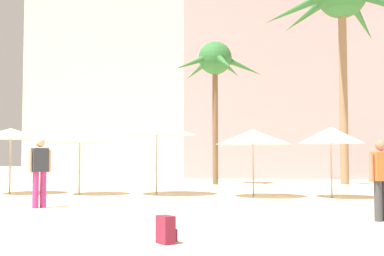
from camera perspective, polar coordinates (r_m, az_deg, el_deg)
hotel_pink at (r=35.75m, az=17.59°, el=6.87°), size 21.74×8.46×14.96m
hotel_tower_gray at (r=45.22m, az=-7.36°, el=13.38°), size 14.07×9.09×28.42m
palm_tree_far_left at (r=24.52m, az=2.64°, el=7.11°), size 4.31×4.53×6.81m
palm_tree_left at (r=26.32m, az=16.33°, el=13.34°), size 7.74×6.89×10.46m
cafe_umbrella_0 at (r=19.06m, az=-19.59°, el=-0.59°), size 2.36×2.36×2.31m
cafe_umbrella_1 at (r=16.74m, az=6.83°, el=-1.00°), size 2.44×2.44×2.19m
cafe_umbrella_2 at (r=17.60m, az=-3.96°, el=-0.16°), size 2.69×2.69×2.44m
cafe_umbrella_5 at (r=16.86m, az=15.26°, el=-0.78°), size 2.08×2.08×2.26m
cafe_umbrella_6 at (r=18.01m, az=-12.43°, el=-1.01°), size 2.10×2.10×2.17m
beach_towel at (r=8.35m, az=4.74°, el=-12.17°), size 1.76×1.38×0.01m
backpack at (r=7.83m, az=-2.90°, el=-11.33°), size 0.35×0.35×0.42m
person_near_right at (r=13.66m, az=-16.65°, el=-4.44°), size 0.50×0.49×1.79m
person_near_left at (r=11.12m, az=20.43°, el=-5.07°), size 0.59×0.37×1.66m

